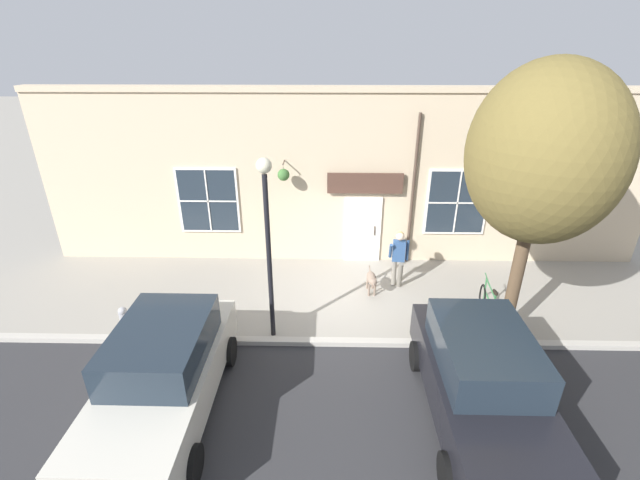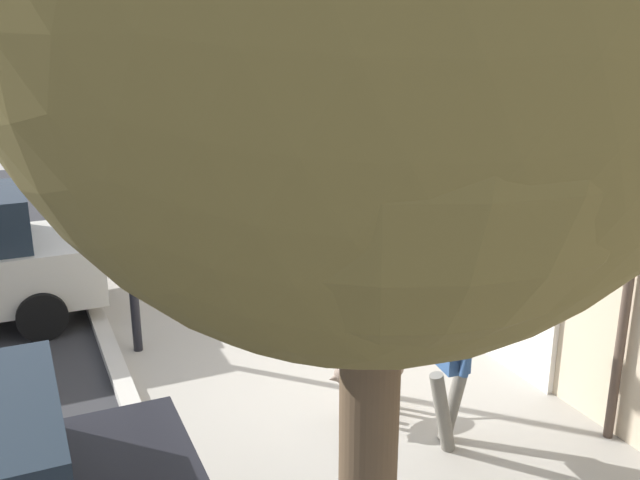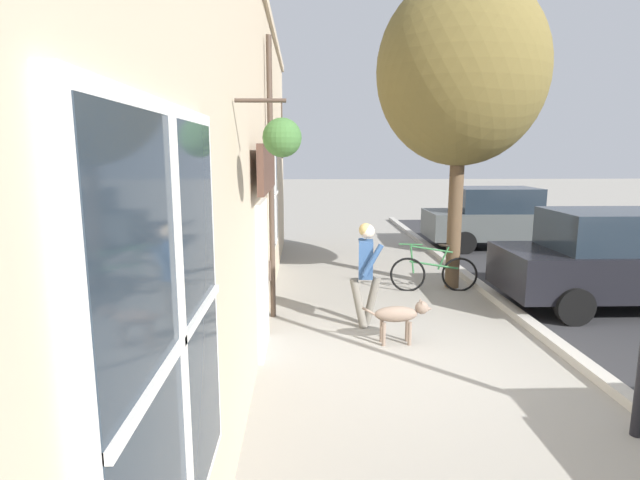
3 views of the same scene
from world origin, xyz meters
name	(u,v)px [view 2 (image 2 of 3)]	position (x,y,z in m)	size (l,w,h in m)	color
ground_plane	(323,388)	(0.00, 0.00, 0.00)	(90.00, 90.00, 0.00)	gray
storefront_facade	(515,137)	(-2.34, 0.00, 2.60)	(0.95, 18.00, 5.20)	#C6B293
pedestrian_walking	(452,348)	(-0.62, 1.45, 1.00)	(0.53, 0.58, 1.67)	#6B665B
dog_on_leash	(371,376)	(-0.21, 0.70, 0.44)	(1.04, 0.28, 0.66)	#7F6B5B
street_lamp	(119,117)	(1.67, -1.77, 2.82)	(0.32, 0.32, 4.24)	black
fire_hydrant	(91,242)	(1.76, -5.20, 0.40)	(0.34, 0.20, 0.77)	#99999E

